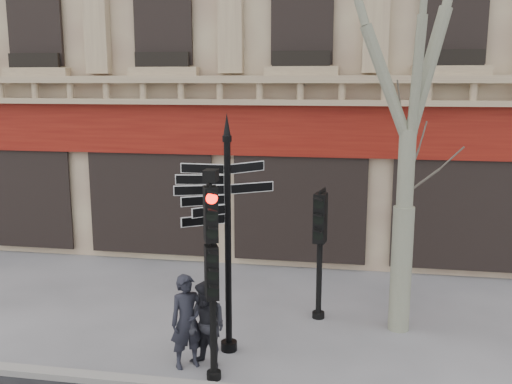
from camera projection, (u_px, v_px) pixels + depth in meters
The scene contains 6 objects.
ground at pixel (271, 355), 10.17m from camera, with size 80.00×80.00×0.00m, color #5C5B60.
fingerpost at pixel (228, 195), 9.81m from camera, with size 2.34×2.34×4.28m.
traffic_signal_main at pixel (212, 250), 8.94m from camera, with size 0.46×0.40×3.47m.
traffic_signal_secondary at pixel (320, 232), 11.43m from camera, with size 0.48×0.38×2.63m.
pedestrian_a at pixel (187, 321), 9.62m from camera, with size 0.59×0.39×1.63m, color black.
pedestrian_b at pixel (207, 326), 9.56m from camera, with size 0.74×0.58×1.52m, color black.
Camera 1 is at (1.37, -9.33, 4.79)m, focal length 40.00 mm.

